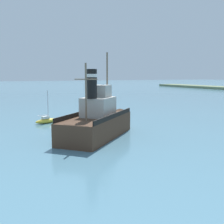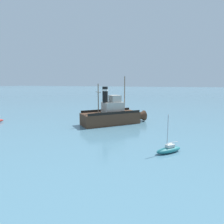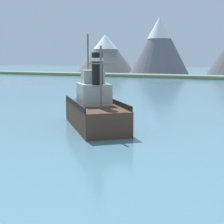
# 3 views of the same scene
# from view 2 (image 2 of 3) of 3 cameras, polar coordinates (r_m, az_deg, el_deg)

# --- Properties ---
(ground_plane) EXTENTS (600.00, 600.00, 0.00)m
(ground_plane) POSITION_cam_2_polar(r_m,az_deg,el_deg) (41.79, 0.99, -3.47)
(ground_plane) COLOR teal
(old_tugboat) EXTENTS (12.37, 12.76, 9.90)m
(old_tugboat) POSITION_cam_2_polar(r_m,az_deg,el_deg) (41.76, 0.33, -0.92)
(old_tugboat) COLOR #4C3323
(old_tugboat) RESTS_ON ground
(sailboat_teal) EXTENTS (3.49, 3.43, 4.90)m
(sailboat_teal) POSITION_cam_2_polar(r_m,az_deg,el_deg) (26.33, 15.90, -10.24)
(sailboat_teal) COLOR #23757A
(sailboat_teal) RESTS_ON ground
(sailboat_yellow) EXTENTS (2.47, 3.93, 4.90)m
(sailboat_yellow) POSITION_cam_2_polar(r_m,az_deg,el_deg) (53.97, 0.52, -0.23)
(sailboat_yellow) COLOR gold
(sailboat_yellow) RESTS_ON ground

